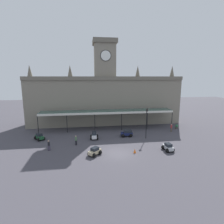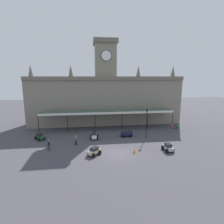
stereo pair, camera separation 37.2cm
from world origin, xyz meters
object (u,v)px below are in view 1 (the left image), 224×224
(pedestrian_near_entrance, at_px, (171,127))
(pedestrian_crossing_forecourt, at_px, (49,145))
(car_silver_sedan, at_px, (168,148))
(pedestrian_beside_cars, at_px, (76,140))
(car_beige_sedan, at_px, (95,152))
(car_green_sedan, at_px, (39,137))
(victorian_lamppost, at_px, (146,120))
(car_white_estate, at_px, (94,136))
(car_navy_estate, at_px, (127,134))
(planter_near_kerb, at_px, (177,127))
(traffic_cone, at_px, (135,151))

(pedestrian_near_entrance, bearing_deg, pedestrian_crossing_forecourt, -164.32)
(car_silver_sedan, height_order, pedestrian_beside_cars, pedestrian_beside_cars)
(car_beige_sedan, distance_m, car_green_sedan, 12.67)
(car_green_sedan, distance_m, victorian_lamppost, 19.98)
(victorian_lamppost, bearing_deg, pedestrian_near_entrance, 26.32)
(car_green_sedan, xyz_separation_m, pedestrian_crossing_forecourt, (2.72, -5.32, 0.41))
(car_white_estate, xyz_separation_m, pedestrian_near_entrance, (16.29, 2.10, 0.34))
(car_white_estate, bearing_deg, car_green_sedan, 175.39)
(car_white_estate, distance_m, victorian_lamppost, 10.15)
(pedestrian_near_entrance, bearing_deg, car_white_estate, -172.64)
(car_navy_estate, relative_size, victorian_lamppost, 0.40)
(car_beige_sedan, relative_size, pedestrian_crossing_forecourt, 1.33)
(car_navy_estate, relative_size, pedestrian_near_entrance, 1.39)
(car_navy_estate, height_order, planter_near_kerb, car_navy_estate)
(pedestrian_beside_cars, bearing_deg, victorian_lamppost, 7.11)
(car_beige_sedan, xyz_separation_m, pedestrian_crossing_forecourt, (-7.05, 2.75, 0.41))
(traffic_cone, bearing_deg, pedestrian_crossing_forecourt, 167.84)
(car_white_estate, distance_m, car_beige_sedan, 7.27)
(car_white_estate, xyz_separation_m, pedestrian_beside_cars, (-3.20, -2.78, 0.34))
(car_beige_sedan, xyz_separation_m, pedestrian_near_entrance, (16.53, 9.37, 0.41))
(car_green_sedan, relative_size, traffic_cone, 3.38)
(car_beige_sedan, bearing_deg, car_green_sedan, 140.44)
(car_beige_sedan, bearing_deg, planter_near_kerb, 31.05)
(car_silver_sedan, distance_m, planter_near_kerb, 13.40)
(pedestrian_beside_cars, relative_size, victorian_lamppost, 0.29)
(car_silver_sedan, distance_m, traffic_cone, 5.39)
(car_silver_sedan, relative_size, traffic_cone, 3.21)
(traffic_cone, bearing_deg, planter_near_kerb, 41.87)
(car_beige_sedan, height_order, traffic_cone, car_beige_sedan)
(pedestrian_near_entrance, bearing_deg, victorian_lamppost, -153.68)
(car_white_estate, height_order, car_beige_sedan, car_white_estate)
(pedestrian_near_entrance, bearing_deg, car_green_sedan, -177.18)
(car_white_estate, distance_m, car_green_sedan, 10.04)
(victorian_lamppost, bearing_deg, car_silver_sedan, -75.34)
(victorian_lamppost, bearing_deg, pedestrian_beside_cars, -172.89)
(car_navy_estate, relative_size, pedestrian_beside_cars, 1.39)
(car_white_estate, relative_size, planter_near_kerb, 2.38)
(car_navy_estate, xyz_separation_m, traffic_cone, (-0.48, -7.72, -0.23))
(car_white_estate, bearing_deg, pedestrian_crossing_forecourt, -148.23)
(pedestrian_near_entrance, distance_m, traffic_cone, 14.11)
(car_beige_sedan, distance_m, pedestrian_crossing_forecourt, 7.58)
(victorian_lamppost, height_order, planter_near_kerb, victorian_lamppost)
(car_silver_sedan, xyz_separation_m, car_beige_sedan, (-11.46, -0.07, 0.00))
(planter_near_kerb, bearing_deg, car_white_estate, -167.72)
(car_white_estate, bearing_deg, planter_near_kerb, 12.28)
(car_navy_estate, xyz_separation_m, victorian_lamppost, (3.34, -1.56, 2.94))
(car_green_sedan, xyz_separation_m, victorian_lamppost, (19.66, -1.99, 3.00))
(car_navy_estate, bearing_deg, car_silver_sedan, -57.05)
(car_white_estate, relative_size, victorian_lamppost, 0.40)
(car_silver_sedan, bearing_deg, car_navy_estate, 122.95)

